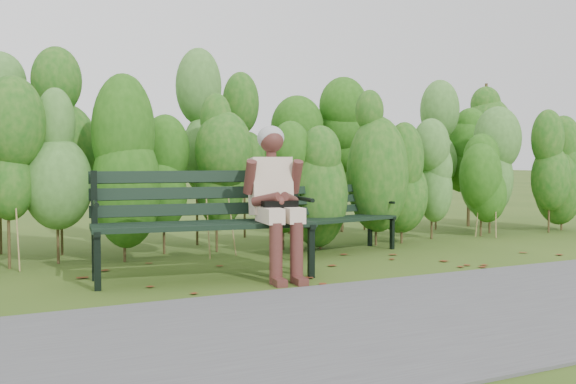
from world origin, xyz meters
name	(u,v)px	position (x,y,z in m)	size (l,w,h in m)	color
ground	(304,268)	(0.00, 0.00, 0.00)	(80.00, 80.00, 0.00)	#324C16
footpath	(449,312)	(0.00, -2.20, 0.01)	(60.00, 2.50, 0.01)	#474749
hedge_band	(233,146)	(0.00, 1.86, 1.26)	(11.04, 1.67, 2.42)	#47381E
leaf_litter	(299,272)	(-0.17, -0.20, 0.00)	(5.10, 2.04, 0.01)	maroon
bench_left	(202,214)	(-1.09, -0.04, 0.59)	(2.06, 0.94, 1.00)	black
bench_right	(331,213)	(0.82, 0.84, 0.46)	(1.64, 0.81, 0.78)	black
seated_woman	(275,191)	(-0.48, -0.33, 0.80)	(0.57, 0.84, 1.41)	beige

